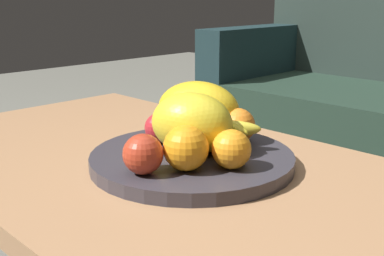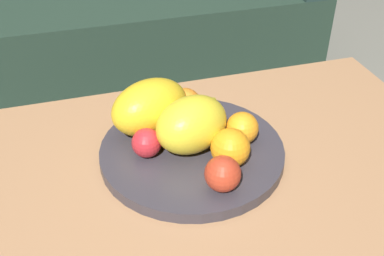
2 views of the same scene
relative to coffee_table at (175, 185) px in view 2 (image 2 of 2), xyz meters
The scene contains 11 objects.
coffee_table is the anchor object (origin of this frame).
couch 1.29m from the coffee_table, 87.27° to the left, with size 1.70×0.70×0.90m.
fruit_bowl 0.08m from the coffee_table, 34.04° to the left, with size 0.39×0.39×0.03m, color #38343C.
melon_large_front 0.14m from the coffee_table, 34.55° to the left, with size 0.16×0.12×0.12m, color yellow.
melon_smaller_beside 0.18m from the coffee_table, 100.27° to the left, with size 0.18×0.12×0.12m, color yellow.
orange_front 0.16m from the coffee_table, 20.90° to the right, with size 0.08×0.08×0.08m, color orange.
orange_left 0.19m from the coffee_table, 65.85° to the left, with size 0.07×0.07×0.07m, color orange.
orange_right 0.19m from the coffee_table, ahead, with size 0.07×0.07×0.07m, color orange.
apple_front 0.12m from the coffee_table, 144.97° to the left, with size 0.06×0.06×0.06m, color red.
apple_left 0.16m from the coffee_table, 57.06° to the right, with size 0.07×0.07×0.07m, color #B93720.
banana_bunch 0.15m from the coffee_table, 53.84° to the left, with size 0.16×0.12×0.06m.
Camera 2 is at (-0.17, -0.72, 1.09)m, focal length 43.91 mm.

